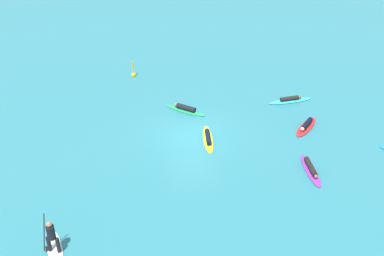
% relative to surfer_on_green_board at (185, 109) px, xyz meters
% --- Properties ---
extents(ground_plane, '(120.00, 120.00, 0.00)m').
position_rel_surfer_on_green_board_xyz_m(ground_plane, '(-0.74, -2.93, -0.16)').
color(ground_plane, teal).
rests_on(ground_plane, ground).
extents(surfer_on_green_board, '(2.28, 2.70, 0.43)m').
position_rel_surfer_on_green_board_xyz_m(surfer_on_green_board, '(0.00, 0.00, 0.00)').
color(surfer_on_green_board, '#23B266').
rests_on(surfer_on_green_board, ground_plane).
extents(surfer_on_red_board, '(2.67, 2.13, 0.41)m').
position_rel_surfer_on_green_board_xyz_m(surfer_on_red_board, '(6.22, -4.91, -0.02)').
color(surfer_on_red_board, red).
rests_on(surfer_on_red_board, ground_plane).
extents(surfer_on_purple_board, '(1.42, 2.99, 0.40)m').
position_rel_surfer_on_green_board_xyz_m(surfer_on_purple_board, '(3.80, -8.78, -0.02)').
color(surfer_on_purple_board, purple).
rests_on(surfer_on_purple_board, ground_plane).
extents(surfer_on_teal_board, '(3.21, 1.05, 0.39)m').
position_rel_surfer_on_green_board_xyz_m(surfer_on_teal_board, '(7.21, -1.57, -0.03)').
color(surfer_on_teal_board, '#33C6CC').
rests_on(surfer_on_teal_board, ground_plane).
extents(surfer_on_yellow_board, '(1.55, 3.06, 0.36)m').
position_rel_surfer_on_green_board_xyz_m(surfer_on_yellow_board, '(-0.05, -3.79, -0.03)').
color(surfer_on_yellow_board, yellow).
rests_on(surfer_on_yellow_board, ground_plane).
extents(surfer_on_white_board, '(0.83, 2.71, 2.15)m').
position_rel_surfer_on_green_board_xyz_m(surfer_on_white_board, '(-9.87, -9.34, 0.40)').
color(surfer_on_white_board, white).
rests_on(surfer_on_white_board, ground_plane).
extents(marker_buoy, '(0.38, 0.38, 1.31)m').
position_rel_surfer_on_green_board_xyz_m(marker_buoy, '(-1.65, 6.62, 0.05)').
color(marker_buoy, yellow).
rests_on(marker_buoy, ground_plane).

